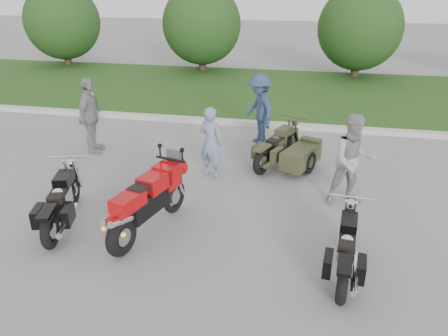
% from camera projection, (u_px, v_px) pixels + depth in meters
% --- Properties ---
extents(ground, '(80.00, 80.00, 0.00)m').
position_uv_depth(ground, '(185.00, 223.00, 8.24)').
color(ground, gray).
rests_on(ground, ground).
extents(curb, '(60.00, 0.30, 0.15)m').
position_uv_depth(curb, '(238.00, 123.00, 13.58)').
color(curb, '#B8B5AD').
rests_on(curb, ground).
extents(grass_strip, '(60.00, 8.00, 0.14)m').
position_uv_depth(grass_strip, '(256.00, 91.00, 17.30)').
color(grass_strip, '#325C1F').
rests_on(grass_strip, ground).
extents(tree_far_left, '(3.60, 3.60, 4.00)m').
position_uv_depth(tree_far_left, '(62.00, 22.00, 21.24)').
color(tree_far_left, '#3F2B1C').
rests_on(tree_far_left, ground).
extents(tree_mid_left, '(3.60, 3.60, 4.00)m').
position_uv_depth(tree_mid_left, '(202.00, 25.00, 19.98)').
color(tree_mid_left, '#3F2B1C').
rests_on(tree_mid_left, ground).
extents(tree_mid_right, '(3.60, 3.60, 4.00)m').
position_uv_depth(tree_mid_right, '(360.00, 28.00, 18.72)').
color(tree_mid_right, '#3F2B1C').
rests_on(tree_mid_right, ground).
extents(sportbike_red, '(0.83, 2.27, 1.09)m').
position_uv_depth(sportbike_red, '(147.00, 201.00, 7.70)').
color(sportbike_red, black).
rests_on(sportbike_red, ground).
extents(cruiser_left, '(0.79, 2.22, 0.87)m').
position_uv_depth(cruiser_left, '(61.00, 204.00, 8.00)').
color(cruiser_left, black).
rests_on(cruiser_left, ground).
extents(cruiser_right, '(0.42, 2.09, 0.80)m').
position_uv_depth(cruiser_right, '(346.00, 252.00, 6.68)').
color(cruiser_right, black).
rests_on(cruiser_right, ground).
extents(cruiser_sidecar, '(1.57, 2.09, 0.85)m').
position_uv_depth(cruiser_sidecar, '(290.00, 153.00, 10.42)').
color(cruiser_sidecar, black).
rests_on(cruiser_sidecar, ground).
extents(person_stripe, '(0.71, 0.59, 1.66)m').
position_uv_depth(person_stripe, '(211.00, 142.00, 9.85)').
color(person_stripe, gray).
rests_on(person_stripe, ground).
extents(person_grey, '(1.09, 0.96, 1.89)m').
position_uv_depth(person_grey, '(353.00, 160.00, 8.61)').
color(person_grey, '#959691').
rests_on(person_grey, ground).
extents(person_denim, '(1.27, 1.43, 1.92)m').
position_uv_depth(person_denim, '(259.00, 109.00, 11.81)').
color(person_denim, navy).
rests_on(person_denim, ground).
extents(person_back, '(0.57, 1.18, 1.96)m').
position_uv_depth(person_back, '(90.00, 116.00, 11.20)').
color(person_back, gray).
rests_on(person_back, ground).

